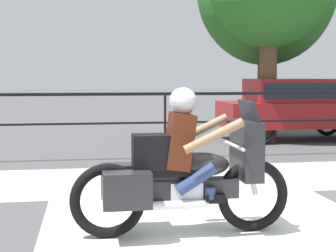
% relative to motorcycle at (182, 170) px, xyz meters
% --- Properties ---
extents(ground_plane, '(120.00, 120.00, 0.00)m').
position_rel_motorcycle_xyz_m(ground_plane, '(0.58, -0.52, -0.69)').
color(ground_plane, '#4C4C4F').
extents(sidewalk_band, '(44.00, 2.40, 0.01)m').
position_rel_motorcycle_xyz_m(sidewalk_band, '(0.58, 2.88, -0.68)').
color(sidewalk_band, '#A8A59E').
rests_on(sidewalk_band, ground).
extents(fence_railing, '(36.00, 0.05, 1.35)m').
position_rel_motorcycle_xyz_m(fence_railing, '(0.58, 4.95, 0.37)').
color(fence_railing, black).
rests_on(fence_railing, ground).
extents(motorcycle, '(2.33, 0.76, 1.55)m').
position_rel_motorcycle_xyz_m(motorcycle, '(0.00, 0.00, 0.00)').
color(motorcycle, black).
rests_on(motorcycle, ground).
extents(parked_car, '(4.00, 1.75, 1.60)m').
position_rel_motorcycle_xyz_m(parked_car, '(4.39, 7.49, 0.23)').
color(parked_car, maroon).
rests_on(parked_car, ground).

